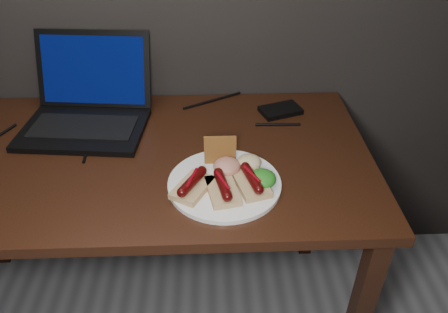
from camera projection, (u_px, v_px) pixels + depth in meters
desk at (128, 179)px, 1.28m from camera, size 1.40×0.70×0.75m
laptop at (87, 107)px, 1.35m from camera, size 0.40×0.37×0.25m
hard_drive at (280, 110)px, 1.42m from camera, size 0.15×0.12×0.02m
desk_cables at (140, 125)px, 1.35m from camera, size 0.97×0.40×0.01m
plate at (224, 184)px, 1.12m from camera, size 0.32×0.32×0.01m
bread_sausage_left at (192, 185)px, 1.08m from camera, size 0.12×0.13×0.04m
bread_sausage_center at (223, 188)px, 1.07m from camera, size 0.09×0.13×0.04m
bread_sausage_right at (252, 181)px, 1.09m from camera, size 0.10×0.13×0.04m
crispbread at (220, 150)px, 1.15m from camera, size 0.08×0.01×0.08m
salad_greens at (262, 179)px, 1.09m from camera, size 0.07×0.07×0.04m
salsa_mound at (227, 166)px, 1.13m from camera, size 0.07×0.07×0.04m
coleslaw_mound at (249, 162)px, 1.15m from camera, size 0.06×0.06×0.04m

